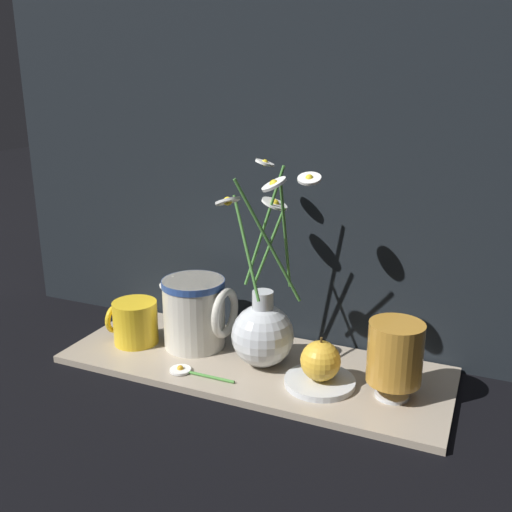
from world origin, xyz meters
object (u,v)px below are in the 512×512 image
(ceramic_pitcher, at_px, (196,310))
(tea_glass, at_px, (395,354))
(yellow_mug, at_px, (134,322))
(vase_with_flowers, at_px, (264,328))
(orange_fruit, at_px, (320,361))

(ceramic_pitcher, bearing_deg, tea_glass, -5.76)
(yellow_mug, xyz_separation_m, ceramic_pitcher, (0.11, 0.03, 0.03))
(vase_with_flowers, bearing_deg, ceramic_pitcher, 173.36)
(vase_with_flowers, height_order, orange_fruit, vase_with_flowers)
(vase_with_flowers, distance_m, tea_glass, 0.22)
(yellow_mug, height_order, tea_glass, tea_glass)
(yellow_mug, distance_m, ceramic_pitcher, 0.12)
(vase_with_flowers, bearing_deg, tea_glass, -5.20)
(vase_with_flowers, bearing_deg, orange_fruit, -15.38)
(ceramic_pitcher, height_order, orange_fruit, ceramic_pitcher)
(ceramic_pitcher, bearing_deg, vase_with_flowers, -6.64)
(orange_fruit, bearing_deg, yellow_mug, 177.88)
(orange_fruit, bearing_deg, tea_glass, 5.12)
(yellow_mug, xyz_separation_m, tea_glass, (0.48, -0.00, 0.03))
(vase_with_flowers, height_order, tea_glass, vase_with_flowers)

